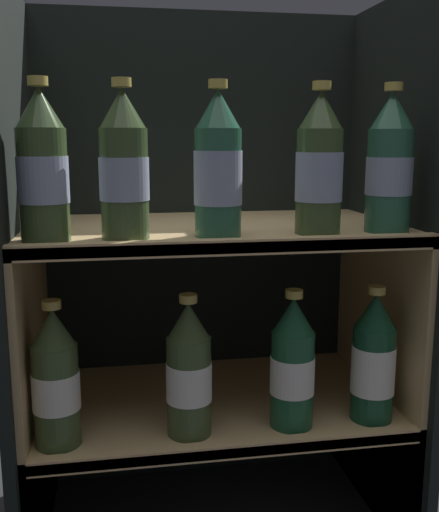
{
  "coord_description": "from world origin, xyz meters",
  "views": [
    {
      "loc": [
        -0.18,
        -0.9,
        0.78
      ],
      "look_at": [
        0.0,
        0.14,
        0.57
      ],
      "focal_mm": 42.0,
      "sensor_mm": 36.0,
      "label": 1
    }
  ],
  "objects": [
    {
      "name": "bottle_lower_front_1",
      "position": [
        -0.07,
        0.07,
        0.38
      ],
      "size": [
        0.08,
        0.08,
        0.25
      ],
      "color": "#384C28",
      "rests_on": "shelf_lower"
    },
    {
      "name": "bottle_upper_front_2",
      "position": [
        -0.02,
        0.07,
        0.73
      ],
      "size": [
        0.08,
        0.08,
        0.25
      ],
      "color": "#285B42",
      "rests_on": "shelf_upper"
    },
    {
      "name": "bottle_upper_front_4",
      "position": [
        0.28,
        0.07,
        0.73
      ],
      "size": [
        0.08,
        0.08,
        0.25
      ],
      "color": "#285B42",
      "rests_on": "shelf_upper"
    },
    {
      "name": "bottle_lower_front_2",
      "position": [
        0.12,
        0.07,
        0.38
      ],
      "size": [
        0.08,
        0.08,
        0.25
      ],
      "color": "#194C2D",
      "rests_on": "shelf_lower"
    },
    {
      "name": "bottle_upper_front_3",
      "position": [
        0.16,
        0.07,
        0.73
      ],
      "size": [
        0.08,
        0.08,
        0.25
      ],
      "color": "#384C28",
      "rests_on": "shelf_upper"
    },
    {
      "name": "bottle_upper_front_0",
      "position": [
        -0.29,
        0.07,
        0.73
      ],
      "size": [
        0.08,
        0.08,
        0.25
      ],
      "color": "#384C28",
      "rests_on": "shelf_upper"
    },
    {
      "name": "fridge_back_wall",
      "position": [
        0.0,
        0.42,
        0.52
      ],
      "size": [
        0.73,
        0.02,
        1.04
      ],
      "primitive_type": "cube",
      "color": "black",
      "rests_on": "ground_plane"
    },
    {
      "name": "bottle_upper_front_1",
      "position": [
        -0.17,
        0.07,
        0.73
      ],
      "size": [
        0.08,
        0.08,
        0.25
      ],
      "color": "#384C28",
      "rests_on": "shelf_upper"
    },
    {
      "name": "fridge_side_left",
      "position": [
        -0.36,
        0.2,
        0.52
      ],
      "size": [
        0.02,
        0.45,
        1.04
      ],
      "primitive_type": "cube",
      "color": "black",
      "rests_on": "ground_plane"
    },
    {
      "name": "shelf_lower",
      "position": [
        0.0,
        0.19,
        0.22
      ],
      "size": [
        0.69,
        0.41,
        0.28
      ],
      "color": "tan",
      "rests_on": "ground_plane"
    },
    {
      "name": "shelf_upper",
      "position": [
        0.0,
        0.2,
        0.45
      ],
      "size": [
        0.69,
        0.41,
        0.62
      ],
      "color": "tan",
      "rests_on": "ground_plane"
    },
    {
      "name": "bottle_lower_front_3",
      "position": [
        0.27,
        0.07,
        0.38
      ],
      "size": [
        0.08,
        0.08,
        0.25
      ],
      "color": "#144228",
      "rests_on": "shelf_lower"
    },
    {
      "name": "fridge_side_right",
      "position": [
        0.36,
        0.2,
        0.52
      ],
      "size": [
        0.02,
        0.45,
        1.04
      ],
      "primitive_type": "cube",
      "color": "black",
      "rests_on": "ground_plane"
    },
    {
      "name": "bottle_lower_front_0",
      "position": [
        -0.29,
        0.07,
        0.38
      ],
      "size": [
        0.08,
        0.08,
        0.25
      ],
      "color": "#384C28",
      "rests_on": "shelf_lower"
    }
  ]
}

